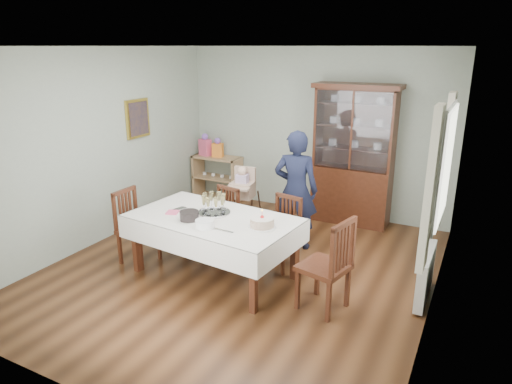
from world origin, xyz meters
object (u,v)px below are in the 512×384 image
Objects in this scene: sideboard at (217,178)px; chair_far_left at (221,234)px; gift_bag_pink at (205,146)px; dining_table at (214,246)px; gift_bag_orange at (218,148)px; china_cabinet at (353,153)px; chair_end_right at (325,282)px; woman at (296,190)px; chair_far_right at (280,246)px; champagne_tray at (214,208)px; high_chair at (243,205)px; birthday_cake at (262,223)px; chair_end_left at (138,241)px.

chair_far_left is at bearing -57.13° from sideboard.
sideboard is at bearing 4.90° from gift_bag_pink.
dining_table is 6.07× the size of gift_bag_orange.
china_cabinet is 2.80m from chair_end_right.
gift_bag_pink is at bearing -116.30° from chair_end_right.
dining_table is 0.97× the size of china_cabinet.
chair_end_right is (1.72, -0.71, 0.04)m from chair_far_left.
woman is (-0.90, 1.34, 0.52)m from chair_end_right.
chair_far_right is 3.16m from gift_bag_pink.
champagne_tray reaches higher than dining_table.
chair_end_right is at bearing -47.65° from high_chair.
dining_table is 5.22× the size of gift_bag_pink.
dining_table is 2.36× the size of chair_far_left.
gift_bag_orange is (-1.10, 1.09, 0.56)m from high_chair.
chair_far_right is at bearing -42.53° from gift_bag_orange.
chair_far_right is 2.89× the size of birthday_cake.
woman is at bearing -107.95° from china_cabinet.
woman is (1.63, 1.37, 0.54)m from chair_end_left.
birthday_cake is (0.72, -0.14, -0.02)m from champagne_tray.
dining_table is 3.14m from gift_bag_pink.
chair_far_right is 0.87× the size of chair_end_right.
chair_end_right is at bearing -88.17° from chair_end_left.
woman is (2.08, -1.31, 0.43)m from sideboard.
woman is at bearing 95.20° from birthday_cake.
chair_far_left is (-0.27, 0.61, -0.12)m from dining_table.
gift_bag_pink is 1.16× the size of gift_bag_orange.
china_cabinet reaches higher than birthday_cake.
chair_end_right is 2.59× the size of gift_bag_pink.
chair_end_left is at bearing -166.58° from champagne_tray.
gift_bag_pink is at bearing 138.93° from chair_far_left.
champagne_tray is (-1.51, 0.22, 0.53)m from chair_end_right.
woman reaches higher than gift_bag_pink.
high_chair is at bearing 150.66° from chair_far_right.
champagne_tray is 1.16× the size of gift_bag_orange.
gift_bag_pink is at bearing 125.21° from champagne_tray.
chair_end_right is 0.94m from birthday_cake.
champagne_tray is at bearing 115.53° from dining_table.
high_chair is at bearing -38.52° from gift_bag_pink.
gift_bag_pink is (-2.31, 1.29, 0.15)m from woman.
sideboard is 0.99× the size of chair_far_right.
chair_end_right is 2.41m from high_chair.
dining_table is 0.87m from chair_far_right.
dining_table is 2.81m from china_cabinet.
chair_end_left is at bearing -121.10° from high_chair.
high_chair is at bearing -44.69° from gift_bag_orange.
champagne_tray is 2.82m from gift_bag_orange.
sideboard reaches higher than dining_table.
chair_far_left is 1.86m from chair_end_right.
woman is 4.11× the size of gift_bag_pink.
gift_bag_pink is at bearing 179.97° from china_cabinet.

